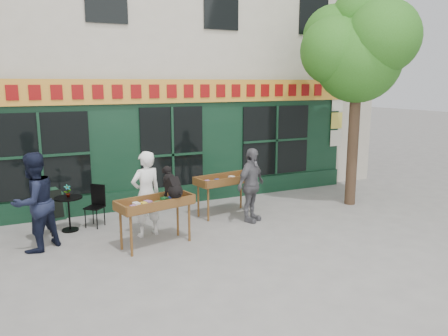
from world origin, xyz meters
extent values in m
plane|color=slate|center=(0.00, 0.00, 0.00)|extent=(80.00, 80.00, 0.00)
cube|color=beige|center=(0.00, 6.00, 5.00)|extent=(14.00, 7.00, 10.00)
cube|color=black|center=(0.00, 2.42, 1.60)|extent=(11.00, 0.16, 3.20)
cube|color=gold|center=(0.00, 2.30, 3.00)|extent=(11.00, 0.06, 0.60)
cube|color=maroon|center=(0.00, 2.26, 3.00)|extent=(9.60, 0.03, 0.34)
cube|color=black|center=(0.00, 2.32, 0.25)|extent=(11.00, 0.10, 0.50)
cube|color=black|center=(0.00, 2.32, 1.35)|extent=(1.70, 0.05, 2.50)
cube|color=black|center=(-3.20, 2.32, 1.55)|extent=(2.20, 0.05, 2.00)
cube|color=black|center=(3.20, 2.32, 1.55)|extent=(2.20, 0.05, 2.00)
cube|color=silver|center=(5.40, 2.30, 1.50)|extent=(0.42, 0.02, 0.50)
cube|color=#E5D14C|center=(5.40, 2.30, 2.05)|extent=(0.42, 0.02, 0.50)
cube|color=silver|center=(5.40, 2.30, 2.60)|extent=(0.42, 0.02, 0.50)
cylinder|color=#382619|center=(4.30, 0.30, 1.80)|extent=(0.28, 0.28, 3.60)
sphere|color=#285E15|center=(4.30, 0.30, 3.80)|extent=(2.20, 2.20, 2.20)
sphere|color=#285E15|center=(5.00, 0.60, 4.10)|extent=(1.80, 1.80, 1.80)
sphere|color=#285E15|center=(3.70, 0.50, 4.00)|extent=(1.70, 1.70, 1.70)
sphere|color=#285E15|center=(4.50, -0.30, 4.30)|extent=(1.80, 1.80, 1.80)
sphere|color=#285E15|center=(4.00, 0.90, 4.40)|extent=(1.60, 1.60, 1.60)
sphere|color=#285E15|center=(4.40, 0.40, 4.90)|extent=(1.40, 1.40, 1.40)
cylinder|color=brown|center=(-1.89, -0.76, 0.40)|extent=(0.05, 0.05, 0.80)
cylinder|color=brown|center=(-0.62, -0.48, 0.40)|extent=(0.05, 0.05, 0.80)
cylinder|color=brown|center=(-1.99, -0.33, 0.40)|extent=(0.05, 0.05, 0.80)
cylinder|color=brown|center=(-0.72, -0.05, 0.40)|extent=(0.05, 0.05, 0.80)
cube|color=brown|center=(-1.30, -0.40, 0.82)|extent=(1.59, 0.90, 0.05)
cube|color=brown|center=(-1.24, -0.69, 0.90)|extent=(1.47, 0.37, 0.18)
cube|color=brown|center=(-1.37, -0.12, 0.90)|extent=(1.47, 0.37, 0.18)
cube|color=brown|center=(-1.30, -0.40, 0.88)|extent=(1.36, 0.68, 0.06)
imported|color=white|center=(-1.30, 0.25, 0.91)|extent=(0.75, 0.57, 1.82)
cylinder|color=brown|center=(0.26, 0.57, 0.40)|extent=(0.05, 0.05, 0.80)
cylinder|color=brown|center=(1.54, 0.79, 0.40)|extent=(0.05, 0.05, 0.80)
cylinder|color=brown|center=(0.19, 1.01, 0.40)|extent=(0.05, 0.05, 0.80)
cylinder|color=brown|center=(1.47, 1.22, 0.40)|extent=(0.05, 0.05, 0.80)
cube|color=brown|center=(0.86, 0.90, 0.82)|extent=(1.58, 0.82, 0.05)
cube|color=brown|center=(0.91, 0.61, 0.90)|extent=(1.49, 0.29, 0.18)
cube|color=brown|center=(0.82, 1.18, 0.90)|extent=(1.49, 0.29, 0.18)
cube|color=brown|center=(0.86, 0.90, 0.88)|extent=(1.35, 0.61, 0.06)
imported|color=#59585D|center=(1.16, 0.15, 0.87)|extent=(1.10, 0.87, 1.74)
cylinder|color=black|center=(-2.77, 1.26, 0.02)|extent=(0.36, 0.36, 0.03)
cylinder|color=black|center=(-2.77, 1.26, 0.38)|extent=(0.04, 0.04, 0.72)
cylinder|color=black|center=(-2.77, 1.26, 0.75)|extent=(0.60, 0.60, 0.03)
cube|color=black|center=(-3.32, 1.16, 0.45)|extent=(0.37, 0.37, 0.03)
cube|color=black|center=(-3.49, 1.16, 0.70)|extent=(0.04, 0.36, 0.50)
cylinder|color=black|center=(-3.16, 1.02, 0.22)|extent=(0.02, 0.02, 0.44)
cylinder|color=black|center=(-3.17, 1.32, 0.22)|extent=(0.02, 0.02, 0.44)
cylinder|color=black|center=(-3.46, 1.01, 0.22)|extent=(0.02, 0.02, 0.44)
cylinder|color=black|center=(-3.47, 1.31, 0.22)|extent=(0.02, 0.02, 0.44)
cube|color=black|center=(-2.22, 1.31, 0.45)|extent=(0.51, 0.51, 0.03)
cube|color=black|center=(-2.10, 1.44, 0.70)|extent=(0.28, 0.27, 0.50)
cylinder|color=black|center=(-2.43, 1.31, 0.22)|extent=(0.02, 0.02, 0.44)
cylinder|color=black|center=(-2.21, 1.10, 0.22)|extent=(0.02, 0.02, 0.44)
cylinder|color=black|center=(-2.22, 1.52, 0.22)|extent=(0.02, 0.02, 0.44)
cylinder|color=black|center=(-2.00, 1.32, 0.22)|extent=(0.02, 0.02, 0.44)
imported|color=gray|center=(-2.77, 1.26, 0.91)|extent=(0.17, 0.14, 0.28)
imported|color=black|center=(-3.47, 0.36, 0.96)|extent=(1.19, 1.15, 1.93)
cube|color=black|center=(-3.04, 2.20, 0.40)|extent=(0.59, 0.29, 0.79)
cube|color=black|center=(-3.04, 2.18, 0.40)|extent=(0.48, 0.25, 0.65)
camera|label=1|loc=(-3.67, -8.50, 3.22)|focal=35.00mm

